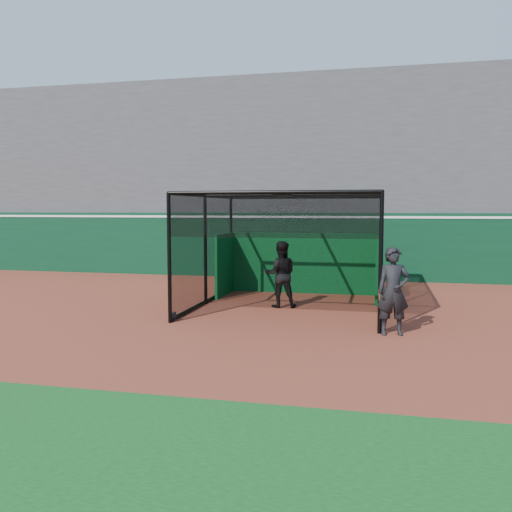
# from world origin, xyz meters

# --- Properties ---
(ground) EXTENTS (120.00, 120.00, 0.00)m
(ground) POSITION_xyz_m (0.00, 0.00, 0.00)
(ground) COLOR brown
(ground) RESTS_ON ground
(outfield_wall) EXTENTS (50.00, 0.50, 2.50)m
(outfield_wall) POSITION_xyz_m (0.00, 8.50, 1.29)
(outfield_wall) COLOR #09351D
(outfield_wall) RESTS_ON ground
(grandstand) EXTENTS (50.00, 7.85, 8.95)m
(grandstand) POSITION_xyz_m (0.00, 12.27, 4.48)
(grandstand) COLOR #4C4C4F
(grandstand) RESTS_ON ground
(batting_cage) EXTENTS (4.87, 5.38, 3.02)m
(batting_cage) POSITION_xyz_m (0.98, 2.35, 1.51)
(batting_cage) COLOR black
(batting_cage) RESTS_ON ground
(batter) EXTENTS (1.00, 0.86, 1.79)m
(batter) POSITION_xyz_m (0.74, 2.27, 0.89)
(batter) COLOR black
(batter) RESTS_ON ground
(on_deck_player) EXTENTS (0.75, 0.57, 1.86)m
(on_deck_player) POSITION_xyz_m (3.64, -0.39, 0.93)
(on_deck_player) COLOR black
(on_deck_player) RESTS_ON ground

